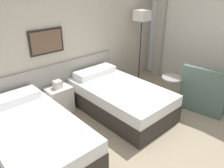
{
  "coord_description": "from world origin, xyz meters",
  "views": [
    {
      "loc": [
        -2.17,
        -1.51,
        2.3
      ],
      "look_at": [
        0.13,
        1.02,
        0.68
      ],
      "focal_mm": 35.0,
      "sensor_mm": 36.0,
      "label": 1
    }
  ],
  "objects_px": {
    "floor_lamp": "(142,21)",
    "armchair": "(206,94)",
    "bed_near_door": "(34,137)",
    "bed_near_window": "(119,98)",
    "nightstand": "(59,99)",
    "side_table": "(171,86)"
  },
  "relations": [
    {
      "from": "floor_lamp",
      "to": "armchair",
      "type": "height_order",
      "value": "floor_lamp"
    },
    {
      "from": "bed_near_door",
      "to": "floor_lamp",
      "type": "xyz_separation_m",
      "value": [
        3.06,
        0.69,
        1.21
      ]
    },
    {
      "from": "bed_near_window",
      "to": "armchair",
      "type": "relative_size",
      "value": 2.11
    },
    {
      "from": "bed_near_door",
      "to": "nightstand",
      "type": "relative_size",
      "value": 3.05
    },
    {
      "from": "nightstand",
      "to": "floor_lamp",
      "type": "distance_m",
      "value": 2.52
    },
    {
      "from": "bed_near_window",
      "to": "nightstand",
      "type": "height_order",
      "value": "bed_near_window"
    },
    {
      "from": "nightstand",
      "to": "floor_lamp",
      "type": "relative_size",
      "value": 0.38
    },
    {
      "from": "bed_near_window",
      "to": "bed_near_door",
      "type": "bearing_deg",
      "value": 180.0
    },
    {
      "from": "bed_near_door",
      "to": "floor_lamp",
      "type": "bearing_deg",
      "value": 12.74
    },
    {
      "from": "floor_lamp",
      "to": "side_table",
      "type": "distance_m",
      "value": 1.67
    },
    {
      "from": "bed_near_window",
      "to": "nightstand",
      "type": "relative_size",
      "value": 3.05
    },
    {
      "from": "bed_near_door",
      "to": "armchair",
      "type": "height_order",
      "value": "armchair"
    },
    {
      "from": "floor_lamp",
      "to": "side_table",
      "type": "bearing_deg",
      "value": -108.87
    },
    {
      "from": "nightstand",
      "to": "armchair",
      "type": "height_order",
      "value": "armchair"
    },
    {
      "from": "bed_near_door",
      "to": "armchair",
      "type": "bearing_deg",
      "value": -18.29
    },
    {
      "from": "floor_lamp",
      "to": "bed_near_door",
      "type": "bearing_deg",
      "value": -167.26
    },
    {
      "from": "bed_near_door",
      "to": "side_table",
      "type": "xyz_separation_m",
      "value": [
        2.65,
        -0.52,
        0.14
      ]
    },
    {
      "from": "bed_near_door",
      "to": "side_table",
      "type": "bearing_deg",
      "value": -11.05
    },
    {
      "from": "bed_near_door",
      "to": "nightstand",
      "type": "height_order",
      "value": "bed_near_door"
    },
    {
      "from": "bed_near_window",
      "to": "side_table",
      "type": "distance_m",
      "value": 1.08
    },
    {
      "from": "bed_near_window",
      "to": "armchair",
      "type": "bearing_deg",
      "value": -36.32
    },
    {
      "from": "bed_near_door",
      "to": "armchair",
      "type": "xyz_separation_m",
      "value": [
        3.1,
        -1.03,
        0.0
      ]
    }
  ]
}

